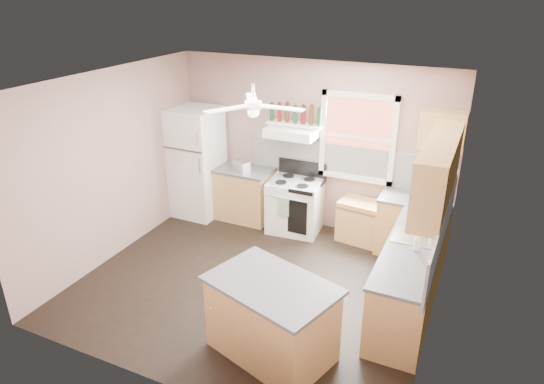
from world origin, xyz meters
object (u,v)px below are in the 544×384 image
at_px(refrigerator, 196,162).
at_px(island, 272,320).
at_px(cart, 361,221).
at_px(toaster, 242,166).
at_px(stove, 295,206).

distance_m(refrigerator, island, 3.80).
bearing_deg(cart, island, -87.18).
distance_m(toaster, cart, 2.11).
relative_size(refrigerator, cart, 2.81).
height_order(refrigerator, cart, refrigerator).
height_order(refrigerator, island, refrigerator).
relative_size(refrigerator, stove, 2.17).
bearing_deg(refrigerator, toaster, 1.97).
bearing_deg(island, refrigerator, 152.24).
bearing_deg(toaster, cart, 29.52).
xyz_separation_m(refrigerator, stove, (1.79, 0.09, -0.50)).
height_order(stove, island, same).
height_order(toaster, stove, toaster).
distance_m(cart, island, 2.87).
bearing_deg(island, cart, 103.40).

